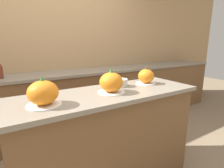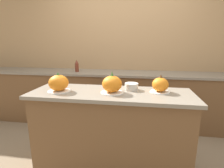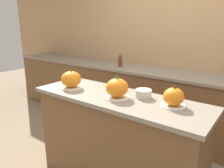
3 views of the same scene
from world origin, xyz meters
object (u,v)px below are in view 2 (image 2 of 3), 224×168
object	(u,v)px
mixing_bowl	(131,87)
bottle_tall	(77,66)
pumpkin_cake_left	(59,83)
pumpkin_cake_right	(160,85)
pumpkin_cake_center	(112,84)

from	to	relation	value
mixing_bowl	bottle_tall	bearing A→B (deg)	133.06
pumpkin_cake_left	mixing_bowl	bearing A→B (deg)	13.07
pumpkin_cake_right	bottle_tall	world-z (taller)	bottle_tall
pumpkin_cake_left	bottle_tall	world-z (taller)	bottle_tall
pumpkin_cake_center	pumpkin_cake_right	size ratio (longest dim) A/B	1.16
pumpkin_cake_center	pumpkin_cake_right	xyz separation A→B (m)	(0.47, 0.10, -0.01)
pumpkin_cake_right	mixing_bowl	xyz separation A→B (m)	(-0.29, 0.04, -0.04)
pumpkin_cake_right	mixing_bowl	bearing A→B (deg)	171.61
mixing_bowl	pumpkin_cake_left	bearing A→B (deg)	-166.93
bottle_tall	pumpkin_cake_right	bearing A→B (deg)	-40.73
pumpkin_cake_center	bottle_tall	distance (m)	1.43
bottle_tall	mixing_bowl	size ratio (longest dim) A/B	1.45
pumpkin_cake_left	pumpkin_cake_center	world-z (taller)	pumpkin_cake_center
pumpkin_cake_left	pumpkin_cake_right	distance (m)	1.02
pumpkin_cake_right	pumpkin_cake_left	bearing A→B (deg)	-172.89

